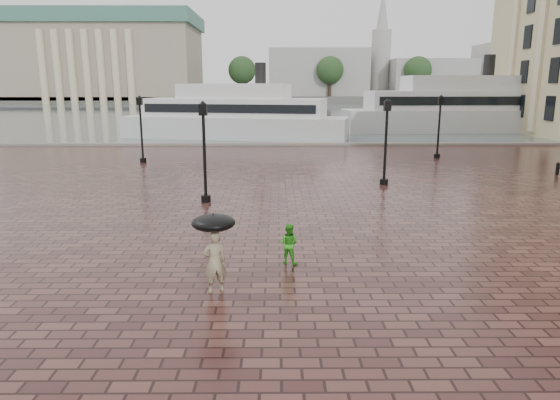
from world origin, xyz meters
name	(u,v)px	position (x,y,z in m)	size (l,w,h in m)	color
ground	(382,288)	(0.00, 0.00, 0.00)	(300.00, 300.00, 0.00)	#331917
harbour_water	(290,111)	(0.00, 92.00, 0.00)	(240.00, 240.00, 0.00)	#4C595D
quay_edge	(308,145)	(0.00, 32.00, 0.00)	(80.00, 0.60, 0.30)	slate
far_shore	(285,98)	(0.00, 160.00, 1.00)	(300.00, 60.00, 2.00)	#4C4C47
museum	(104,56)	(-55.00, 144.61, 13.91)	(57.00, 32.50, 26.00)	gray
distant_skyline	(437,71)	(48.14, 150.00, 9.45)	(102.50, 22.00, 33.00)	#9C9A94
far_trees	(286,70)	(0.00, 138.00, 9.42)	(188.00, 8.00, 13.50)	#2D2119
street_lamps	(298,135)	(-1.50, 17.50, 2.33)	(21.44, 14.44, 4.40)	black
adult_pedestrian	(215,262)	(-4.34, -0.24, 0.82)	(0.60, 0.39, 1.63)	gray
child_pedestrian	(289,244)	(-2.40, 1.86, 0.61)	(0.60, 0.46, 1.23)	green
ferry_near	(235,116)	(-6.93, 38.13, 2.20)	(22.98, 10.05, 7.33)	silver
ferry_far	(459,109)	(18.05, 45.39, 2.57)	(26.35, 7.63, 8.55)	silver
umbrella	(213,223)	(-4.34, -0.24, 1.85)	(1.10, 1.10, 1.13)	black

